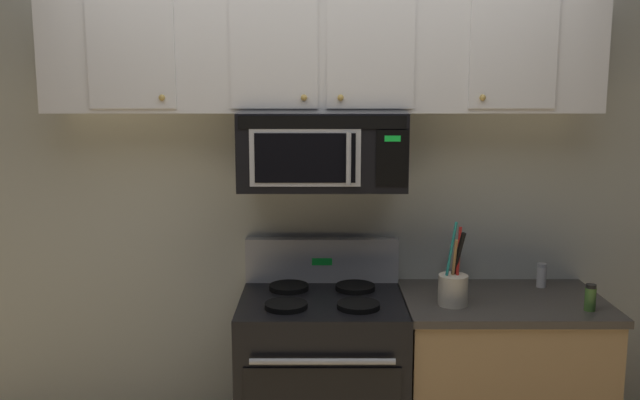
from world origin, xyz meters
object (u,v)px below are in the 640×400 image
pepper_mill (453,264)px  spice_jar (588,297)px  utensil_crock_cream (451,287)px  stove_range (320,386)px  salt_shaker (539,275)px  over_range_microwave (320,150)px

pepper_mill → spice_jar: pepper_mill is taller
utensil_crock_cream → spice_jar: utensil_crock_cream is taller
stove_range → utensil_crock_cream: bearing=-9.3°
stove_range → salt_shaker: stove_range is taller
utensil_crock_cream → salt_shaker: (0.48, 0.28, -0.02)m
salt_shaker → over_range_microwave: bearing=-176.6°
stove_range → utensil_crock_cream: utensil_crock_cream is taller
pepper_mill → stove_range: bearing=-161.8°
stove_range → salt_shaker: size_ratio=9.52×
utensil_crock_cream → pepper_mill: (0.07, 0.31, 0.02)m
stove_range → utensil_crock_cream: (0.59, -0.10, 0.51)m
over_range_microwave → stove_range: bearing=-89.9°
stove_range → spice_jar: stove_range is taller
stove_range → utensil_crock_cream: 0.79m
utensil_crock_cream → spice_jar: 0.59m
salt_shaker → spice_jar: bearing=-74.2°
utensil_crock_cream → pepper_mill: utensil_crock_cream is taller
stove_range → pepper_mill: bearing=18.2°
stove_range → salt_shaker: 1.19m
over_range_microwave → pepper_mill: size_ratio=3.67×
over_range_microwave → salt_shaker: (1.07, 0.06, -0.62)m
spice_jar → salt_shaker: bearing=105.8°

